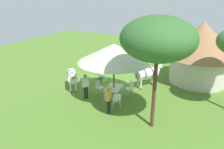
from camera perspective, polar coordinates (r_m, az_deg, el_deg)
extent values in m
plane|color=#4E7629|center=(16.09, -0.22, -2.27)|extent=(36.00, 36.00, 0.00)
cylinder|color=beige|center=(17.21, 21.52, 1.33)|extent=(4.01, 4.01, 1.99)
cone|color=#946743|center=(16.67, 22.50, 8.49)|extent=(5.11, 5.11, 2.41)
cylinder|color=brown|center=(13.38, 0.48, -1.57)|extent=(0.10, 0.10, 2.41)
cone|color=beige|center=(12.82, 0.51, 5.69)|extent=(4.30, 4.30, 1.09)
cube|color=silver|center=(13.57, 0.48, -3.46)|extent=(1.41, 1.07, 0.04)
cylinder|color=silver|center=(14.12, 2.82, -4.14)|extent=(0.06, 0.06, 0.70)
cylinder|color=silver|center=(13.10, 1.21, -6.18)|extent=(0.06, 0.06, 0.70)
cylinder|color=silver|center=(14.35, -0.20, -3.68)|extent=(0.06, 0.06, 0.70)
cylinder|color=silver|center=(13.35, -2.02, -5.64)|extent=(0.06, 0.06, 0.70)
cube|color=white|center=(14.16, 4.50, -3.66)|extent=(0.60, 0.60, 0.04)
cube|color=white|center=(14.16, 5.19, -2.69)|extent=(0.30, 0.38, 0.45)
cylinder|color=white|center=(14.02, 4.22, -4.92)|extent=(0.04, 0.04, 0.45)
cylinder|color=white|center=(14.32, 3.47, -4.33)|extent=(0.04, 0.04, 0.45)
cylinder|color=white|center=(14.19, 5.49, -4.64)|extent=(0.04, 0.04, 0.45)
cylinder|color=white|center=(14.48, 4.72, -4.06)|extent=(0.04, 0.04, 0.45)
cube|color=silver|center=(14.29, -3.15, -3.39)|extent=(0.50, 0.48, 0.04)
cube|color=silver|center=(14.31, -3.76, -2.38)|extent=(0.44, 0.10, 0.45)
cylinder|color=silver|center=(14.41, -2.09, -4.13)|extent=(0.04, 0.04, 0.45)
cylinder|color=silver|center=(14.15, -3.04, -4.65)|extent=(0.04, 0.04, 0.45)
cylinder|color=silver|center=(14.62, -3.21, -3.78)|extent=(0.04, 0.04, 0.45)
cylinder|color=silver|center=(14.35, -4.17, -4.28)|extent=(0.04, 0.04, 0.45)
cube|color=silver|center=(12.70, 1.20, -6.58)|extent=(0.60, 0.60, 0.04)
cube|color=silver|center=(12.43, 1.34, -6.06)|extent=(0.29, 0.38, 0.45)
cylinder|color=silver|center=(12.93, 0.23, -7.16)|extent=(0.04, 0.04, 0.45)
cylinder|color=silver|center=(12.99, 1.90, -7.05)|extent=(0.04, 0.04, 0.45)
cylinder|color=silver|center=(12.62, 0.46, -7.92)|extent=(0.04, 0.04, 0.45)
cylinder|color=silver|center=(12.67, 2.17, -7.80)|extent=(0.04, 0.04, 0.45)
cylinder|color=black|center=(11.98, -1.02, -8.53)|extent=(0.12, 0.12, 0.84)
cylinder|color=black|center=(12.10, -0.80, -8.20)|extent=(0.12, 0.12, 0.84)
cube|color=gold|center=(11.71, -0.93, -5.28)|extent=(0.49, 0.29, 0.60)
cylinder|color=tan|center=(11.48, -1.32, -5.74)|extent=(0.09, 0.09, 0.56)
cylinder|color=tan|center=(11.92, -0.56, -4.69)|extent=(0.09, 0.09, 0.56)
sphere|color=tan|center=(11.53, -0.94, -3.35)|extent=(0.23, 0.23, 0.23)
cylinder|color=black|center=(13.80, -6.55, -4.64)|extent=(0.12, 0.12, 0.80)
cylinder|color=black|center=(13.77, -7.13, -4.71)|extent=(0.12, 0.12, 0.80)
cube|color=beige|center=(13.51, -6.96, -2.06)|extent=(0.45, 0.44, 0.57)
cylinder|color=#976849|center=(13.55, -5.95, -1.87)|extent=(0.08, 0.08, 0.53)
cylinder|color=#976849|center=(13.46, -7.99, -2.12)|extent=(0.08, 0.08, 0.53)
sphere|color=#976849|center=(13.36, -7.04, -0.43)|extent=(0.22, 0.22, 0.22)
cylinder|color=black|center=(18.31, -2.17, 2.00)|extent=(0.12, 0.12, 0.84)
cylinder|color=black|center=(18.31, -2.63, 1.99)|extent=(0.12, 0.12, 0.84)
cube|color=gold|center=(18.09, -2.43, 4.14)|extent=(0.41, 0.50, 0.59)
cylinder|color=beige|center=(18.09, -1.62, 4.21)|extent=(0.09, 0.09, 0.56)
cylinder|color=beige|center=(18.09, -3.25, 4.19)|extent=(0.09, 0.09, 0.56)
sphere|color=beige|center=(17.98, -2.46, 5.46)|extent=(0.23, 0.23, 0.23)
cube|color=teal|center=(16.54, -2.46, -0.82)|extent=(0.66, 0.64, 0.03)
cube|color=white|center=(16.27, -3.14, -0.31)|extent=(0.62, 0.63, 0.36)
cube|color=beige|center=(16.71, -3.23, -1.01)|extent=(0.60, 0.19, 0.22)
cube|color=beige|center=(16.37, -1.93, -1.45)|extent=(0.60, 0.19, 0.22)
cylinder|color=silver|center=(18.20, 2.96, 3.94)|extent=(1.58, 1.31, 0.68)
cylinder|color=black|center=(17.93, 3.05, 3.68)|extent=(0.42, 0.64, 0.70)
cylinder|color=black|center=(18.45, 2.89, 4.17)|extent=(0.42, 0.64, 0.70)
cylinder|color=silver|center=(18.84, 2.76, 5.09)|extent=(0.62, 0.54, 0.51)
cube|color=silver|center=(19.06, 2.69, 5.78)|extent=(0.44, 0.36, 0.20)
cube|color=black|center=(19.24, 2.64, 5.83)|extent=(0.16, 0.16, 0.12)
cube|color=black|center=(18.78, 2.77, 5.68)|extent=(0.34, 0.22, 0.28)
cylinder|color=silver|center=(18.89, 2.20, 2.52)|extent=(0.11, 0.11, 0.79)
cylinder|color=black|center=(19.01, 2.19, 1.47)|extent=(0.13, 0.13, 0.06)
cylinder|color=silver|center=(18.93, 3.33, 2.53)|extent=(0.11, 0.11, 0.79)
cylinder|color=black|center=(19.04, 3.31, 1.49)|extent=(0.13, 0.13, 0.06)
cylinder|color=silver|center=(17.86, 2.49, 1.43)|extent=(0.11, 0.11, 0.79)
cylinder|color=black|center=(17.99, 2.47, 0.33)|extent=(0.13, 0.13, 0.06)
cylinder|color=silver|center=(17.90, 3.69, 1.45)|extent=(0.11, 0.11, 0.79)
cylinder|color=black|center=(18.02, 3.66, 0.35)|extent=(0.13, 0.13, 0.06)
cylinder|color=black|center=(17.50, 3.20, 2.91)|extent=(0.23, 0.16, 0.53)
cylinder|color=silver|center=(15.05, -10.39, -0.35)|extent=(1.47, 1.39, 0.62)
cylinder|color=black|center=(15.32, -10.46, 0.02)|extent=(0.47, 0.53, 0.63)
cylinder|color=black|center=(14.82, -10.34, -0.69)|extent=(0.47, 0.53, 0.63)
cylinder|color=silver|center=(14.33, -10.27, -0.65)|extent=(0.58, 0.56, 0.49)
cube|color=silver|center=(14.01, -10.24, -0.45)|extent=(0.42, 0.40, 0.20)
cube|color=black|center=(13.86, -10.19, -0.82)|extent=(0.17, 0.17, 0.12)
cube|color=black|center=(14.26, -10.32, 0.09)|extent=(0.30, 0.27, 0.28)
cylinder|color=silver|center=(14.79, -9.46, -3.17)|extent=(0.11, 0.11, 0.72)
cylinder|color=black|center=(14.92, -9.39, -4.34)|extent=(0.13, 0.13, 0.06)
cylinder|color=silver|center=(14.78, -10.79, -3.28)|extent=(0.11, 0.11, 0.72)
cylinder|color=black|center=(14.91, -10.70, -4.45)|extent=(0.13, 0.13, 0.06)
cylinder|color=silver|center=(15.77, -9.75, -1.64)|extent=(0.11, 0.11, 0.72)
cylinder|color=black|center=(15.90, -9.68, -2.75)|extent=(0.13, 0.13, 0.06)
cylinder|color=silver|center=(15.76, -10.99, -1.74)|extent=(0.11, 0.11, 0.72)
cylinder|color=black|center=(15.89, -10.91, -2.85)|extent=(0.13, 0.13, 0.06)
cylinder|color=black|center=(15.79, -10.53, 0.26)|extent=(0.21, 0.19, 0.53)
cylinder|color=silver|center=(15.32, 9.12, 0.30)|extent=(1.69, 1.47, 0.69)
cylinder|color=black|center=(15.15, 8.15, 0.11)|extent=(0.47, 0.62, 0.70)
cylinder|color=black|center=(15.49, 9.97, 0.47)|extent=(0.47, 0.62, 0.70)
cylinder|color=silver|center=(15.73, 11.49, 1.37)|extent=(0.62, 0.57, 0.51)
cube|color=silver|center=(15.85, 12.32, 2.07)|extent=(0.43, 0.38, 0.20)
cube|color=black|center=(15.97, 12.82, 2.06)|extent=(0.17, 0.17, 0.12)
cube|color=black|center=(15.67, 11.54, 2.06)|extent=(0.32, 0.24, 0.28)
cylinder|color=silver|center=(16.03, 10.34, -1.27)|extent=(0.11, 0.11, 0.75)
cylinder|color=black|center=(16.16, 10.26, -2.39)|extent=(0.13, 0.13, 0.06)
cylinder|color=silver|center=(15.76, 11.17, -1.72)|extent=(0.11, 0.11, 0.75)
cylinder|color=black|center=(15.89, 11.08, -2.86)|extent=(0.13, 0.13, 0.06)
cylinder|color=silver|center=(15.37, 6.76, -2.05)|extent=(0.11, 0.11, 0.75)
cylinder|color=black|center=(15.50, 6.71, -3.22)|extent=(0.13, 0.13, 0.06)
cylinder|color=silver|center=(15.08, 7.56, -2.53)|extent=(0.11, 0.11, 0.75)
cylinder|color=black|center=(15.22, 7.50, -3.72)|extent=(0.13, 0.13, 0.06)
cylinder|color=black|center=(14.90, 6.48, -0.58)|extent=(0.22, 0.18, 0.53)
cylinder|color=#512D20|center=(10.54, 10.91, -5.15)|extent=(0.18, 0.18, 3.47)
ellipsoid|color=#2F5E28|center=(9.71, 11.97, 9.14)|extent=(3.35, 3.35, 2.01)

